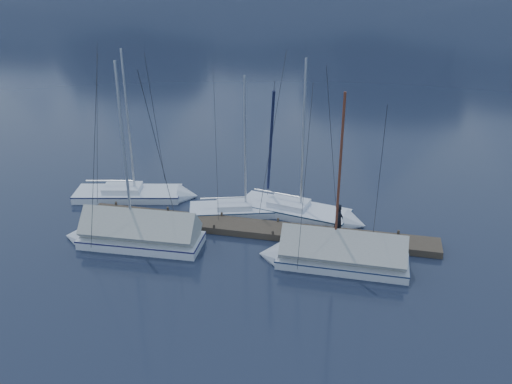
{
  "coord_description": "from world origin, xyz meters",
  "views": [
    {
      "loc": [
        5.36,
        -21.68,
        12.97
      ],
      "look_at": [
        0.0,
        2.0,
        2.2
      ],
      "focal_mm": 38.0,
      "sensor_mm": 36.0,
      "label": 1
    }
  ],
  "objects_px": {
    "sailboat_open_right": "(309,214)",
    "sailboat_covered_near": "(331,256)",
    "person": "(339,220)",
    "sailboat_open_mid": "(254,210)",
    "sailboat_covered_far": "(130,235)",
    "sailboat_open_left": "(144,195)"
  },
  "relations": [
    {
      "from": "sailboat_open_left",
      "to": "person",
      "type": "xyz_separation_m",
      "value": [
        11.34,
        -2.7,
        1.0
      ]
    },
    {
      "from": "sailboat_open_mid",
      "to": "sailboat_covered_near",
      "type": "relative_size",
      "value": 0.93
    },
    {
      "from": "person",
      "to": "sailboat_open_mid",
      "type": "bearing_deg",
      "value": 71.97
    },
    {
      "from": "sailboat_open_right",
      "to": "sailboat_covered_near",
      "type": "height_order",
      "value": "sailboat_open_right"
    },
    {
      "from": "sailboat_open_right",
      "to": "person",
      "type": "bearing_deg",
      "value": -53.64
    },
    {
      "from": "sailboat_open_left",
      "to": "person",
      "type": "distance_m",
      "value": 11.7
    },
    {
      "from": "sailboat_open_left",
      "to": "sailboat_covered_far",
      "type": "bearing_deg",
      "value": -73.06
    },
    {
      "from": "sailboat_open_mid",
      "to": "sailboat_open_left",
      "type": "bearing_deg",
      "value": 175.73
    },
    {
      "from": "person",
      "to": "sailboat_covered_far",
      "type": "bearing_deg",
      "value": 111.3
    },
    {
      "from": "sailboat_open_mid",
      "to": "sailboat_open_right",
      "type": "relative_size",
      "value": 0.89
    },
    {
      "from": "sailboat_open_mid",
      "to": "person",
      "type": "height_order",
      "value": "sailboat_open_mid"
    },
    {
      "from": "person",
      "to": "sailboat_open_left",
      "type": "bearing_deg",
      "value": 83.59
    },
    {
      "from": "person",
      "to": "sailboat_open_right",
      "type": "bearing_deg",
      "value": 43.33
    },
    {
      "from": "sailboat_covered_far",
      "to": "person",
      "type": "bearing_deg",
      "value": 14.33
    },
    {
      "from": "sailboat_open_left",
      "to": "sailboat_covered_near",
      "type": "bearing_deg",
      "value": -23.68
    },
    {
      "from": "sailboat_open_mid",
      "to": "sailboat_covered_far",
      "type": "bearing_deg",
      "value": -136.99
    },
    {
      "from": "sailboat_covered_far",
      "to": "sailboat_open_mid",
      "type": "bearing_deg",
      "value": 43.01
    },
    {
      "from": "sailboat_open_left",
      "to": "sailboat_covered_far",
      "type": "distance_m",
      "value": 5.44
    },
    {
      "from": "sailboat_covered_near",
      "to": "sailboat_open_left",
      "type": "bearing_deg",
      "value": 156.32
    },
    {
      "from": "sailboat_open_mid",
      "to": "sailboat_covered_near",
      "type": "height_order",
      "value": "sailboat_covered_near"
    },
    {
      "from": "sailboat_covered_near",
      "to": "person",
      "type": "xyz_separation_m",
      "value": [
        0.12,
        2.22,
        0.72
      ]
    },
    {
      "from": "sailboat_covered_near",
      "to": "sailboat_open_mid",
      "type": "bearing_deg",
      "value": 136.12
    }
  ]
}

